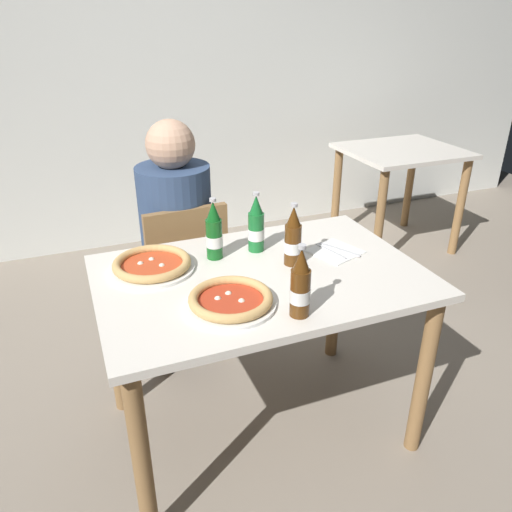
% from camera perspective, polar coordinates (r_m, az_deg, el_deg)
% --- Properties ---
extents(ground_plane, '(8.00, 8.00, 0.00)m').
position_cam_1_polar(ground_plane, '(2.31, 0.48, -18.66)').
color(ground_plane, gray).
extents(back_wall_tiled, '(7.00, 0.10, 2.60)m').
position_cam_1_polar(back_wall_tiled, '(3.78, -12.91, 20.58)').
color(back_wall_tiled, white).
rests_on(back_wall_tiled, ground_plane).
extents(dining_table_main, '(1.20, 0.80, 0.75)m').
position_cam_1_polar(dining_table_main, '(1.91, 0.55, -5.03)').
color(dining_table_main, silver).
rests_on(dining_table_main, ground_plane).
extents(chair_behind_table, '(0.42, 0.42, 0.85)m').
position_cam_1_polar(chair_behind_table, '(2.46, -8.31, -1.92)').
color(chair_behind_table, olive).
rests_on(chair_behind_table, ground_plane).
extents(diner_seated, '(0.34, 0.34, 1.21)m').
position_cam_1_polar(diner_seated, '(2.46, -8.84, 0.68)').
color(diner_seated, '#2D3342').
rests_on(diner_seated, ground_plane).
extents(dining_table_background, '(0.80, 0.70, 0.75)m').
position_cam_1_polar(dining_table_background, '(3.81, 16.08, 9.36)').
color(dining_table_background, silver).
rests_on(dining_table_background, ground_plane).
extents(pizza_margherita_near, '(0.32, 0.32, 0.04)m').
position_cam_1_polar(pizza_margherita_near, '(1.92, -11.76, -0.99)').
color(pizza_margherita_near, white).
rests_on(pizza_margherita_near, dining_table_main).
extents(pizza_marinara_far, '(0.30, 0.30, 0.04)m').
position_cam_1_polar(pizza_marinara_far, '(1.65, -2.89, -5.04)').
color(pizza_marinara_far, white).
rests_on(pizza_marinara_far, dining_table_main).
extents(beer_bottle_left, '(0.07, 0.07, 0.25)m').
position_cam_1_polar(beer_bottle_left, '(1.94, -4.80, 2.60)').
color(beer_bottle_left, '#14591E').
rests_on(beer_bottle_left, dining_table_main).
extents(beer_bottle_center, '(0.07, 0.07, 0.25)m').
position_cam_1_polar(beer_bottle_center, '(2.00, 0.01, 3.38)').
color(beer_bottle_center, '#196B2D').
rests_on(beer_bottle_center, dining_table_main).
extents(beer_bottle_right, '(0.07, 0.07, 0.25)m').
position_cam_1_polar(beer_bottle_right, '(1.89, 4.23, 1.93)').
color(beer_bottle_right, '#512D0F').
rests_on(beer_bottle_right, dining_table_main).
extents(beer_bottle_extra, '(0.07, 0.07, 0.25)m').
position_cam_1_polar(beer_bottle_extra, '(1.57, 5.07, -3.47)').
color(beer_bottle_extra, '#512D0F').
rests_on(beer_bottle_extra, dining_table_main).
extents(napkin_with_cutlery, '(0.23, 0.23, 0.01)m').
position_cam_1_polar(napkin_with_cutlery, '(2.05, 9.01, 0.56)').
color(napkin_with_cutlery, white).
rests_on(napkin_with_cutlery, dining_table_main).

